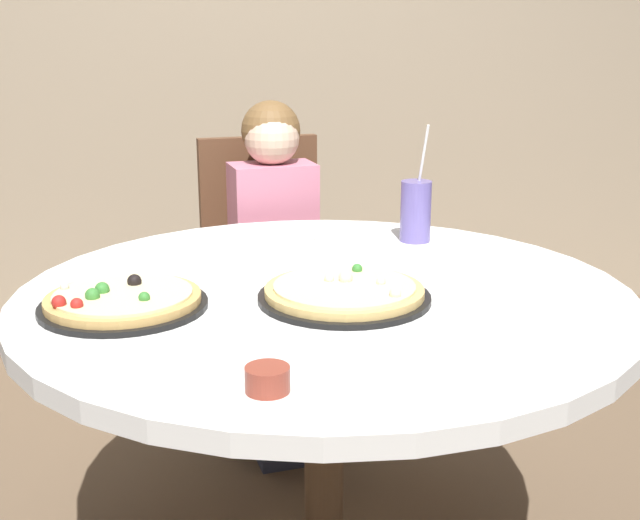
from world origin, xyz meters
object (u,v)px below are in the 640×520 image
at_px(pizza_veggie, 123,301).
at_px(sauce_bowl, 267,379).
at_px(soda_cup, 416,211).
at_px(diner_child, 280,295).
at_px(pizza_cheese, 344,293).
at_px(chair_wooden, 267,266).
at_px(dining_table, 324,327).
at_px(plate_small, 347,238).

height_order(pizza_veggie, sauce_bowl, pizza_veggie).
bearing_deg(pizza_veggie, soda_cup, 29.24).
xyz_separation_m(diner_child, pizza_cheese, (0.02, -0.85, 0.28)).
xyz_separation_m(chair_wooden, diner_child, (0.02, -0.18, -0.05)).
height_order(pizza_veggie, soda_cup, soda_cup).
bearing_deg(chair_wooden, dining_table, -89.36).
bearing_deg(diner_child, soda_cup, -53.32).
xyz_separation_m(pizza_veggie, plate_small, (0.56, 0.45, -0.01)).
height_order(sauce_bowl, plate_small, sauce_bowl).
height_order(diner_child, pizza_veggie, diner_child).
bearing_deg(dining_table, sauce_bowl, -110.73).
relative_size(dining_table, chair_wooden, 1.39).
distance_m(soda_cup, plate_small, 0.19).
bearing_deg(pizza_cheese, diner_child, 91.13).
distance_m(pizza_cheese, sauce_bowl, 0.45).
bearing_deg(diner_child, pizza_cheese, -88.87).
relative_size(chair_wooden, pizza_cheese, 2.66).
height_order(dining_table, plate_small, plate_small).
height_order(dining_table, sauce_bowl, sauce_bowl).
bearing_deg(pizza_veggie, diner_child, 62.41).
relative_size(pizza_veggie, sauce_bowl, 4.78).
bearing_deg(chair_wooden, diner_child, -83.88).
distance_m(dining_table, plate_small, 0.43).
bearing_deg(dining_table, pizza_veggie, -172.83).
distance_m(chair_wooden, pizza_veggie, 1.11).
bearing_deg(sauce_bowl, pizza_veggie, 118.47).
height_order(diner_child, soda_cup, diner_child).
distance_m(dining_table, chair_wooden, 0.96).
relative_size(dining_table, soda_cup, 4.29).
bearing_deg(pizza_veggie, plate_small, 39.01).
bearing_deg(soda_cup, plate_small, 165.94).
bearing_deg(sauce_bowl, dining_table, 69.27).
distance_m(chair_wooden, plate_small, 0.61).
relative_size(dining_table, plate_small, 7.32).
bearing_deg(diner_child, sauce_bowl, -98.75).
height_order(chair_wooden, soda_cup, soda_cup).
bearing_deg(dining_table, diner_child, 89.34).
distance_m(diner_child, pizza_veggie, 0.97).
bearing_deg(soda_cup, diner_child, 126.68).
relative_size(pizza_veggie, soda_cup, 1.09).
xyz_separation_m(pizza_cheese, plate_small, (0.12, 0.49, -0.01)).
relative_size(diner_child, sauce_bowl, 15.46).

